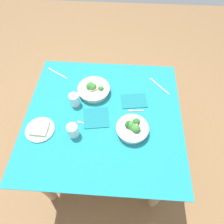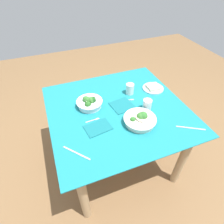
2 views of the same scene
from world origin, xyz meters
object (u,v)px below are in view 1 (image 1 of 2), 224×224
broccoli_bowl_near (94,89)px  napkin_folded_upper (96,118)px  table_knife_right (159,86)px  fork_by_near_bowl (83,123)px  napkin_folded_lower (134,101)px  broccoli_bowl_far (132,128)px  bread_side_plate (40,129)px  water_glass_side (74,100)px  table_knife_left (57,73)px  water_glass_center (73,131)px  fork_by_far_bowl (135,111)px

broccoli_bowl_near → napkin_folded_upper: 0.24m
table_knife_right → fork_by_near_bowl: bearing=84.1°
broccoli_bowl_near → fork_by_near_bowl: broccoli_bowl_near is taller
table_knife_right → napkin_folded_lower: napkin_folded_lower is taller
table_knife_right → broccoli_bowl_far: bearing=112.9°
broccoli_bowl_near → fork_by_near_bowl: size_ratio=2.49×
broccoli_bowl_far → bread_side_plate: bearing=2.9°
napkin_folded_upper → fork_by_near_bowl: bearing=29.6°
bread_side_plate → table_knife_right: size_ratio=0.92×
fork_by_near_bowl → napkin_folded_upper: bearing=-137.9°
broccoli_bowl_far → bread_side_plate: broccoli_bowl_far is taller
water_glass_side → table_knife_left: size_ratio=0.46×
napkin_folded_upper → water_glass_center: bearing=45.8°
napkin_folded_upper → table_knife_left: bearing=-48.6°
fork_by_far_bowl → napkin_folded_lower: (0.01, -0.09, 0.00)m
water_glass_side → napkin_folded_upper: water_glass_side is taller
napkin_folded_lower → bread_side_plate: bearing=24.6°
bread_side_plate → napkin_folded_upper: size_ratio=1.12×
fork_by_far_bowl → table_knife_right: (-0.19, -0.25, -0.00)m
fork_by_near_bowl → napkin_folded_upper: size_ratio=0.56×
fork_by_far_bowl → napkin_folded_upper: napkin_folded_upper is taller
broccoli_bowl_near → water_glass_side: (0.12, 0.12, 0.01)m
fork_by_far_bowl → table_knife_left: bearing=-31.0°
broccoli_bowl_near → bread_side_plate: size_ratio=1.24×
fork_by_far_bowl → napkin_folded_upper: (0.28, 0.08, 0.00)m
bread_side_plate → water_glass_side: (-0.20, -0.24, 0.04)m
table_knife_left → napkin_folded_lower: napkin_folded_lower is taller
water_glass_center → water_glass_side: (0.03, -0.25, -0.00)m
broccoli_bowl_far → fork_by_far_bowl: broccoli_bowl_far is taller
water_glass_center → fork_by_near_bowl: (-0.05, -0.09, -0.05)m
bread_side_plate → fork_by_far_bowl: (-0.65, -0.20, -0.01)m
broccoli_bowl_near → fork_by_far_bowl: 0.36m
bread_side_plate → table_knife_left: (0.00, -0.54, -0.01)m
table_knife_right → bread_side_plate: bearing=78.0°
broccoli_bowl_far → water_glass_center: same height
fork_by_near_bowl → bread_side_plate: bearing=27.1°
water_glass_side → table_knife_right: size_ratio=0.45×
water_glass_side → table_knife_right: bearing=-161.0°
bread_side_plate → fork_by_far_bowl: bread_side_plate is taller
bread_side_plate → water_glass_side: 0.31m
fork_by_far_bowl → fork_by_near_bowl: same height
water_glass_side → fork_by_far_bowl: water_glass_side is taller
fork_by_near_bowl → table_knife_right: 0.67m
water_glass_center → table_knife_left: 0.61m
water_glass_center → napkin_folded_upper: bearing=-134.2°
table_knife_left → napkin_folded_lower: 0.69m
water_glass_side → broccoli_bowl_far: bearing=153.9°
broccoli_bowl_far → table_knife_left: (0.63, -0.51, -0.04)m
bread_side_plate → fork_by_far_bowl: bearing=-162.6°
water_glass_side → fork_by_near_bowl: bearing=117.1°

